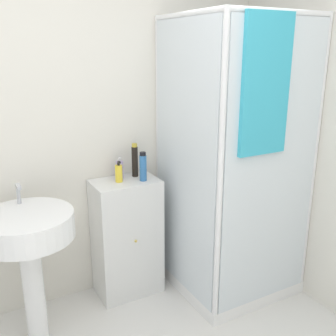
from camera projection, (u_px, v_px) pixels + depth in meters
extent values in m
cube|color=silver|center=(37.00, 131.00, 2.55)|extent=(6.40, 0.06, 2.50)
cube|color=white|center=(226.00, 275.00, 3.12)|extent=(0.82, 0.82, 0.09)
cylinder|color=white|center=(240.00, 143.00, 3.35)|extent=(0.04, 0.04, 1.99)
cylinder|color=white|center=(159.00, 155.00, 2.99)|extent=(0.04, 0.04, 1.99)
cylinder|color=white|center=(313.00, 166.00, 2.69)|extent=(0.04, 0.04, 1.99)
cylinder|color=white|center=(220.00, 185.00, 2.33)|extent=(0.04, 0.04, 1.99)
cylinder|color=white|center=(283.00, 12.00, 2.23)|extent=(0.79, 0.04, 0.04)
cylinder|color=white|center=(205.00, 20.00, 2.89)|extent=(0.79, 0.04, 0.04)
cylinder|color=white|center=(188.00, 14.00, 2.38)|extent=(0.04, 0.79, 0.04)
cylinder|color=white|center=(284.00, 18.00, 2.74)|extent=(0.04, 0.79, 0.04)
cube|color=silver|center=(272.00, 171.00, 2.49)|extent=(0.75, 0.01, 1.86)
cube|color=silver|center=(184.00, 164.00, 2.65)|extent=(0.01, 0.75, 1.86)
cylinder|color=#B7BABF|center=(226.00, 166.00, 3.26)|extent=(0.02, 0.02, 1.49)
cylinder|color=#B7BABF|center=(234.00, 71.00, 3.00)|extent=(0.07, 0.07, 0.04)
cube|color=#38ADC6|center=(266.00, 86.00, 2.26)|extent=(0.34, 0.03, 0.81)
cube|color=silver|center=(127.00, 237.00, 2.88)|extent=(0.46, 0.30, 0.88)
sphere|color=gold|center=(136.00, 241.00, 2.73)|extent=(0.02, 0.02, 0.02)
cylinder|color=white|center=(34.00, 290.00, 2.41)|extent=(0.13, 0.13, 0.70)
cylinder|color=white|center=(26.00, 226.00, 2.28)|extent=(0.55, 0.55, 0.15)
cylinder|color=#B7BABF|center=(18.00, 193.00, 2.40)|extent=(0.02, 0.02, 0.13)
cube|color=#B7BABF|center=(18.00, 187.00, 2.36)|extent=(0.02, 0.07, 0.02)
cylinder|color=yellow|center=(119.00, 174.00, 2.71)|extent=(0.05, 0.05, 0.12)
cylinder|color=black|center=(118.00, 164.00, 2.69)|extent=(0.02, 0.02, 0.02)
cube|color=black|center=(119.00, 162.00, 2.68)|extent=(0.01, 0.03, 0.01)
cylinder|color=black|center=(135.00, 162.00, 2.82)|extent=(0.04, 0.04, 0.22)
cylinder|color=gold|center=(134.00, 145.00, 2.78)|extent=(0.04, 0.04, 0.02)
cylinder|color=#2D66A3|center=(143.00, 168.00, 2.73)|extent=(0.05, 0.05, 0.18)
cylinder|color=black|center=(143.00, 154.00, 2.70)|extent=(0.04, 0.04, 0.02)
cylinder|color=#B299C6|center=(120.00, 170.00, 2.79)|extent=(0.05, 0.05, 0.12)
cylinder|color=silver|center=(119.00, 160.00, 2.77)|extent=(0.02, 0.02, 0.02)
cube|color=silver|center=(120.00, 158.00, 2.75)|extent=(0.01, 0.03, 0.01)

